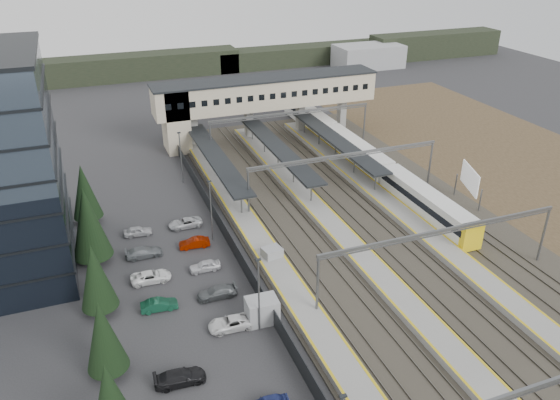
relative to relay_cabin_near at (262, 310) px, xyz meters
name	(u,v)px	position (x,y,z in m)	size (l,w,h in m)	color
ground	(304,270)	(7.32, 6.80, -1.28)	(220.00, 220.00, 0.00)	#2B2B2D
conifer_row	(98,296)	(-14.68, 2.94, 3.56)	(4.42, 49.82, 9.50)	black
car_park	(201,329)	(-6.04, 0.22, -0.67)	(10.59, 44.59, 1.28)	silver
lampposts	(231,244)	(-0.68, 8.05, 3.06)	(0.50, 53.25, 8.07)	slate
fence	(236,251)	(0.82, 11.80, -0.28)	(0.08, 90.00, 2.00)	#26282B
relay_cabin_near	(262,310)	(0.00, 0.00, 0.00)	(3.15, 2.36, 2.55)	#97999C
relay_cabin_far	(272,255)	(4.45, 9.43, -0.31)	(2.40, 2.12, 1.94)	#97999C
rail_corridor	(356,232)	(16.66, 11.80, -0.99)	(34.00, 90.00, 0.92)	#332F27
canopies	(278,148)	(14.32, 33.80, 2.64)	(23.10, 30.00, 3.28)	black
footbridge	(252,97)	(15.02, 48.80, 6.65)	(40.40, 6.40, 11.20)	#BDAF94
gantries	(387,195)	(19.32, 9.80, 4.72)	(28.40, 62.28, 7.17)	slate
train	(358,153)	(27.32, 31.86, 0.72)	(2.78, 58.17, 3.51)	silver
billboard	(470,180)	(35.00, 13.93, 2.40)	(2.17, 6.04, 5.44)	slate
treeline_far	(251,60)	(31.13, 99.08, 1.67)	(170.00, 19.00, 7.00)	black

